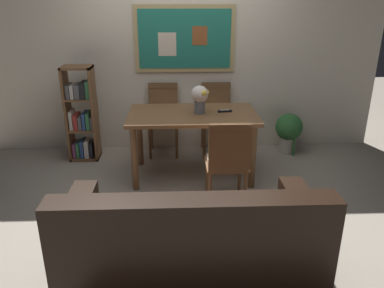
{
  "coord_description": "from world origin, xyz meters",
  "views": [
    {
      "loc": [
        -0.06,
        -3.56,
        1.98
      ],
      "look_at": [
        0.09,
        -0.16,
        0.65
      ],
      "focal_mm": 35.84,
      "sensor_mm": 36.0,
      "label": 1
    }
  ],
  "objects_px": {
    "dining_chair_far_left": "(163,113)",
    "leather_couch": "(191,246)",
    "tv_remote": "(225,111)",
    "dining_chair_far_right": "(216,112)",
    "dining_table": "(193,122)",
    "dining_chair_near_right": "(227,158)",
    "flower_vase": "(200,97)",
    "bookshelf": "(82,117)",
    "potted_ivy": "(289,131)"
  },
  "relations": [
    {
      "from": "dining_table",
      "to": "bookshelf",
      "type": "relative_size",
      "value": 1.2
    },
    {
      "from": "dining_chair_far_right",
      "to": "dining_table",
      "type": "bearing_deg",
      "value": -114.66
    },
    {
      "from": "dining_chair_far_left",
      "to": "leather_couch",
      "type": "relative_size",
      "value": 0.51
    },
    {
      "from": "bookshelf",
      "to": "flower_vase",
      "type": "bearing_deg",
      "value": -21.29
    },
    {
      "from": "dining_table",
      "to": "potted_ivy",
      "type": "height_order",
      "value": "dining_table"
    },
    {
      "from": "dining_chair_far_left",
      "to": "tv_remote",
      "type": "bearing_deg",
      "value": -44.75
    },
    {
      "from": "dining_chair_far_left",
      "to": "tv_remote",
      "type": "distance_m",
      "value": 1.03
    },
    {
      "from": "dining_chair_far_right",
      "to": "tv_remote",
      "type": "bearing_deg",
      "value": -88.34
    },
    {
      "from": "tv_remote",
      "to": "leather_couch",
      "type": "bearing_deg",
      "value": -103.86
    },
    {
      "from": "dining_chair_near_right",
      "to": "bookshelf",
      "type": "relative_size",
      "value": 0.77
    },
    {
      "from": "dining_table",
      "to": "bookshelf",
      "type": "height_order",
      "value": "bookshelf"
    },
    {
      "from": "dining_table",
      "to": "dining_chair_far_right",
      "type": "bearing_deg",
      "value": 65.34
    },
    {
      "from": "potted_ivy",
      "to": "tv_remote",
      "type": "distance_m",
      "value": 1.21
    },
    {
      "from": "dining_chair_far_left",
      "to": "leather_couch",
      "type": "distance_m",
      "value": 2.57
    },
    {
      "from": "dining_chair_far_right",
      "to": "flower_vase",
      "type": "relative_size",
      "value": 2.96
    },
    {
      "from": "dining_chair_far_right",
      "to": "bookshelf",
      "type": "bearing_deg",
      "value": -173.97
    },
    {
      "from": "dining_chair_far_right",
      "to": "flower_vase",
      "type": "height_order",
      "value": "flower_vase"
    },
    {
      "from": "tv_remote",
      "to": "dining_chair_far_right",
      "type": "bearing_deg",
      "value": 91.66
    },
    {
      "from": "leather_couch",
      "to": "dining_chair_far_right",
      "type": "bearing_deg",
      "value": 80.35
    },
    {
      "from": "flower_vase",
      "to": "tv_remote",
      "type": "relative_size",
      "value": 1.91
    },
    {
      "from": "potted_ivy",
      "to": "flower_vase",
      "type": "bearing_deg",
      "value": -152.37
    },
    {
      "from": "dining_chair_far_right",
      "to": "leather_couch",
      "type": "distance_m",
      "value": 2.59
    },
    {
      "from": "dining_chair_near_right",
      "to": "flower_vase",
      "type": "distance_m",
      "value": 0.89
    },
    {
      "from": "dining_chair_far_left",
      "to": "dining_chair_near_right",
      "type": "xyz_separation_m",
      "value": [
        0.65,
        -1.5,
        0.0
      ]
    },
    {
      "from": "dining_chair_near_right",
      "to": "tv_remote",
      "type": "distance_m",
      "value": 0.83
    },
    {
      "from": "leather_couch",
      "to": "potted_ivy",
      "type": "bearing_deg",
      "value": 60.33
    },
    {
      "from": "dining_chair_far_left",
      "to": "potted_ivy",
      "type": "relative_size",
      "value": 1.69
    },
    {
      "from": "dining_chair_far_right",
      "to": "potted_ivy",
      "type": "bearing_deg",
      "value": -6.14
    },
    {
      "from": "dining_table",
      "to": "dining_chair_near_right",
      "type": "height_order",
      "value": "dining_chair_near_right"
    },
    {
      "from": "flower_vase",
      "to": "dining_chair_far_left",
      "type": "bearing_deg",
      "value": 120.19
    },
    {
      "from": "leather_couch",
      "to": "bookshelf",
      "type": "bearing_deg",
      "value": 118.25
    },
    {
      "from": "tv_remote",
      "to": "potted_ivy",
      "type": "bearing_deg",
      "value": 32.79
    },
    {
      "from": "bookshelf",
      "to": "potted_ivy",
      "type": "xyz_separation_m",
      "value": [
        2.66,
        0.08,
        -0.25
      ]
    },
    {
      "from": "dining_chair_far_right",
      "to": "dining_chair_near_right",
      "type": "height_order",
      "value": "same"
    },
    {
      "from": "potted_ivy",
      "to": "dining_chair_far_right",
      "type": "bearing_deg",
      "value": 173.86
    },
    {
      "from": "dining_chair_far_left",
      "to": "flower_vase",
      "type": "xyz_separation_m",
      "value": [
        0.43,
        -0.74,
        0.4
      ]
    },
    {
      "from": "dining_chair_far_left",
      "to": "tv_remote",
      "type": "height_order",
      "value": "dining_chair_far_left"
    },
    {
      "from": "dining_table",
      "to": "dining_chair_near_right",
      "type": "relative_size",
      "value": 1.56
    },
    {
      "from": "dining_chair_far_right",
      "to": "leather_couch",
      "type": "relative_size",
      "value": 0.51
    },
    {
      "from": "leather_couch",
      "to": "potted_ivy",
      "type": "xyz_separation_m",
      "value": [
        1.39,
        2.44,
        -0.0
      ]
    },
    {
      "from": "dining_table",
      "to": "dining_chair_near_right",
      "type": "xyz_separation_m",
      "value": [
        0.3,
        -0.76,
        -0.11
      ]
    },
    {
      "from": "bookshelf",
      "to": "potted_ivy",
      "type": "relative_size",
      "value": 2.2
    },
    {
      "from": "potted_ivy",
      "to": "tv_remote",
      "type": "relative_size",
      "value": 3.36
    },
    {
      "from": "dining_chair_far_right",
      "to": "potted_ivy",
      "type": "relative_size",
      "value": 1.69
    },
    {
      "from": "dining_table",
      "to": "flower_vase",
      "type": "relative_size",
      "value": 4.63
    },
    {
      "from": "bookshelf",
      "to": "tv_remote",
      "type": "relative_size",
      "value": 7.41
    },
    {
      "from": "tv_remote",
      "to": "dining_chair_near_right",
      "type": "bearing_deg",
      "value": -94.55
    },
    {
      "from": "dining_table",
      "to": "bookshelf",
      "type": "bearing_deg",
      "value": 157.55
    },
    {
      "from": "leather_couch",
      "to": "dining_chair_near_right",
      "type": "bearing_deg",
      "value": 69.5
    },
    {
      "from": "potted_ivy",
      "to": "flower_vase",
      "type": "distance_m",
      "value": 1.51
    }
  ]
}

